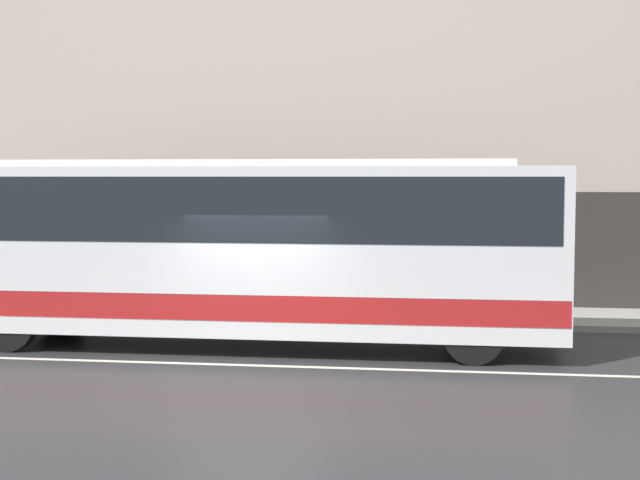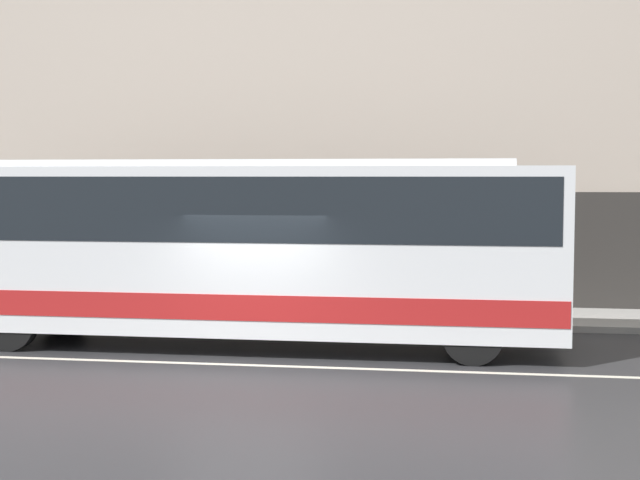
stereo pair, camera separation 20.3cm
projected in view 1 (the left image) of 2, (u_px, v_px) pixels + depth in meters
ground_plane at (250, 365)px, 14.89m from camera, size 60.00×60.00×0.00m
sidewalk at (301, 313)px, 20.14m from camera, size 60.00×2.63×0.14m
building_facade at (310, 66)px, 21.17m from camera, size 60.00×0.35×11.99m
lane_stripe at (250, 365)px, 14.89m from camera, size 54.00×0.14×0.01m
transit_bus at (226, 241)px, 16.58m from camera, size 12.30×2.60×3.46m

